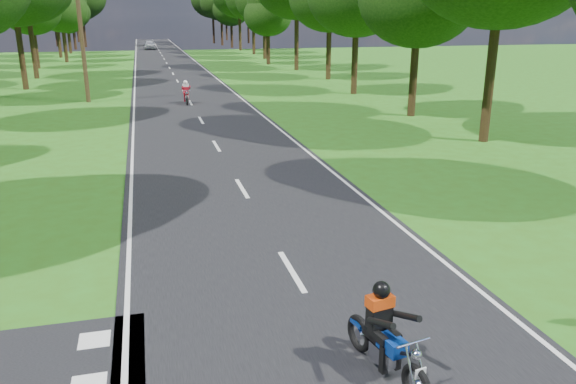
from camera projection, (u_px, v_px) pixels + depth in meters
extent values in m
plane|color=#2F5E15|center=(321.00, 320.00, 9.83)|extent=(160.00, 160.00, 0.00)
cube|color=black|center=(169.00, 68.00, 55.99)|extent=(7.00, 140.00, 0.02)
cube|color=silver|center=(292.00, 271.00, 11.67)|extent=(0.12, 2.00, 0.01)
cube|color=silver|center=(242.00, 188.00, 17.21)|extent=(0.12, 2.00, 0.01)
cube|color=silver|center=(217.00, 146.00, 22.75)|extent=(0.12, 2.00, 0.01)
cube|color=silver|center=(201.00, 120.00, 28.29)|extent=(0.12, 2.00, 0.01)
cube|color=silver|center=(191.00, 103.00, 33.83)|extent=(0.12, 2.00, 0.01)
cube|color=silver|center=(183.00, 90.00, 39.37)|extent=(0.12, 2.00, 0.01)
cube|color=silver|center=(177.00, 81.00, 44.91)|extent=(0.12, 2.00, 0.01)
cube|color=silver|center=(173.00, 74.00, 50.45)|extent=(0.12, 2.00, 0.01)
cube|color=silver|center=(169.00, 68.00, 55.99)|extent=(0.12, 2.00, 0.01)
cube|color=silver|center=(167.00, 63.00, 61.53)|extent=(0.12, 2.00, 0.01)
cube|color=silver|center=(164.00, 59.00, 67.07)|extent=(0.12, 2.00, 0.01)
cube|color=silver|center=(162.00, 56.00, 72.61)|extent=(0.12, 2.00, 0.01)
cube|color=silver|center=(160.00, 53.00, 78.15)|extent=(0.12, 2.00, 0.01)
cube|color=silver|center=(159.00, 50.00, 83.68)|extent=(0.12, 2.00, 0.01)
cube|color=silver|center=(157.00, 48.00, 89.22)|extent=(0.12, 2.00, 0.01)
cube|color=silver|center=(156.00, 46.00, 94.76)|extent=(0.12, 2.00, 0.01)
cube|color=silver|center=(155.00, 44.00, 100.30)|extent=(0.12, 2.00, 0.01)
cube|color=silver|center=(154.00, 43.00, 105.84)|extent=(0.12, 2.00, 0.01)
cube|color=silver|center=(153.00, 41.00, 111.38)|extent=(0.12, 2.00, 0.01)
cube|color=silver|center=(153.00, 40.00, 116.92)|extent=(0.12, 2.00, 0.01)
cube|color=silver|center=(135.00, 69.00, 55.20)|extent=(0.10, 140.00, 0.01)
cube|color=silver|center=(203.00, 67.00, 56.77)|extent=(0.10, 140.00, 0.01)
cube|color=silver|center=(89.00, 384.00, 8.09)|extent=(0.50, 0.50, 0.01)
cube|color=silver|center=(94.00, 340.00, 9.20)|extent=(0.50, 0.50, 0.01)
cylinder|color=black|center=(22.00, 58.00, 39.48)|extent=(0.40, 0.40, 4.32)
cylinder|color=black|center=(33.00, 51.00, 46.29)|extent=(0.40, 0.40, 4.40)
cylinder|color=black|center=(36.00, 52.00, 55.09)|extent=(0.40, 0.40, 3.20)
ellipsoid|color=black|center=(31.00, 10.00, 53.90)|extent=(5.60, 5.60, 4.76)
cylinder|color=black|center=(65.00, 47.00, 62.34)|extent=(0.40, 0.40, 3.22)
ellipsoid|color=black|center=(61.00, 10.00, 61.14)|extent=(5.64, 5.64, 4.79)
cylinder|color=black|center=(59.00, 43.00, 69.08)|extent=(0.40, 0.40, 3.61)
ellipsoid|color=black|center=(55.00, 5.00, 67.73)|extent=(6.31, 6.31, 5.37)
cylinder|color=black|center=(70.00, 43.00, 76.53)|extent=(0.40, 0.40, 2.67)
ellipsoid|color=black|center=(67.00, 18.00, 75.53)|extent=(4.67, 4.67, 3.97)
ellipsoid|color=black|center=(66.00, 8.00, 75.14)|extent=(4.00, 4.00, 3.40)
cylinder|color=black|center=(75.00, 39.00, 84.86)|extent=(0.40, 0.40, 3.09)
ellipsoid|color=black|center=(72.00, 13.00, 83.72)|extent=(5.40, 5.40, 4.59)
ellipsoid|color=black|center=(71.00, 2.00, 83.26)|extent=(4.63, 4.63, 3.93)
cylinder|color=black|center=(85.00, 33.00, 90.89)|extent=(0.40, 0.40, 4.48)
cylinder|color=black|center=(83.00, 33.00, 98.99)|extent=(0.40, 0.40, 4.09)
ellipsoid|color=black|center=(80.00, 2.00, 97.47)|extent=(7.16, 7.16, 6.09)
cylinder|color=black|center=(489.00, 87.00, 23.03)|extent=(0.40, 0.40, 4.56)
cylinder|color=black|center=(413.00, 82.00, 29.15)|extent=(0.40, 0.40, 3.49)
cylinder|color=black|center=(355.00, 66.00, 37.36)|extent=(0.40, 0.40, 3.69)
cylinder|color=black|center=(329.00, 56.00, 45.77)|extent=(0.40, 0.40, 3.74)
cylinder|color=black|center=(297.00, 45.00, 53.19)|extent=(0.40, 0.40, 4.64)
cylinder|color=black|center=(268.00, 50.00, 59.83)|extent=(0.40, 0.40, 2.91)
ellipsoid|color=black|center=(268.00, 15.00, 58.74)|extent=(5.09, 5.09, 4.33)
ellipsoid|color=black|center=(268.00, 1.00, 58.31)|extent=(4.36, 4.36, 3.71)
cylinder|color=black|center=(265.00, 42.00, 66.87)|extent=(0.40, 0.40, 3.88)
ellipsoid|color=black|center=(264.00, 0.00, 65.43)|extent=(6.78, 6.78, 5.77)
cylinder|color=black|center=(254.00, 38.00, 74.73)|extent=(0.40, 0.40, 4.18)
cylinder|color=black|center=(240.00, 34.00, 82.86)|extent=(0.40, 0.40, 4.63)
cylinder|color=black|center=(232.00, 37.00, 89.75)|extent=(0.40, 0.40, 3.36)
ellipsoid|color=black|center=(231.00, 10.00, 88.50)|extent=(5.88, 5.88, 5.00)
cylinder|color=black|center=(222.00, 33.00, 96.19)|extent=(0.40, 0.40, 4.09)
ellipsoid|color=black|center=(221.00, 2.00, 94.66)|extent=(7.15, 7.15, 6.08)
cylinder|color=black|center=(214.00, 31.00, 103.18)|extent=(0.40, 0.40, 4.48)
cylinder|color=black|center=(78.00, 32.00, 107.49)|extent=(0.40, 0.40, 3.84)
ellipsoid|color=black|center=(75.00, 6.00, 106.06)|extent=(6.72, 6.72, 5.71)
cylinder|color=black|center=(227.00, 30.00, 116.16)|extent=(0.40, 0.40, 4.16)
ellipsoid|color=black|center=(226.00, 4.00, 114.61)|extent=(7.28, 7.28, 6.19)
cylinder|color=black|center=(57.00, 36.00, 93.22)|extent=(0.40, 0.40, 3.52)
ellipsoid|color=black|center=(53.00, 8.00, 91.91)|extent=(6.16, 6.16, 5.24)
cylinder|color=black|center=(248.00, 31.00, 103.66)|extent=(0.40, 0.40, 4.48)
cylinder|color=#382616|center=(81.00, 34.00, 33.05)|extent=(0.26, 0.26, 8.00)
imported|color=#B9BBC1|center=(150.00, 45.00, 85.20)|extent=(1.74, 4.16, 1.41)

